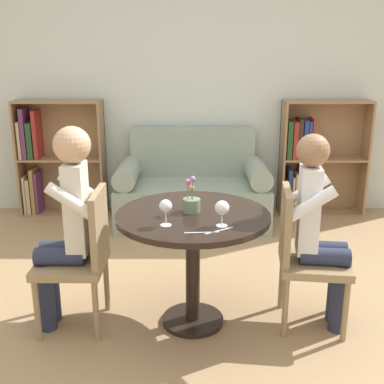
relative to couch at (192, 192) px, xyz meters
The scene contains 15 objects.
ground_plane 1.93m from the couch, 90.00° to the right, with size 16.00×16.00×0.00m, color tan.
back_wall 1.12m from the couch, 90.00° to the left, with size 5.20×0.05×2.70m.
round_table 1.93m from the couch, 90.00° to the right, with size 0.95×0.95×0.75m.
couch is the anchor object (origin of this frame).
bookshelf_left 1.54m from the couch, 169.48° to the left, with size 0.89×0.28×1.21m.
bookshelf_right 1.30m from the couch, 12.14° to the left, with size 0.89×0.28×1.21m.
chair_left 2.06m from the couch, 109.61° to the right, with size 0.42×0.42×0.90m.
chair_right 2.04m from the couch, 70.19° to the right, with size 0.47×0.47×0.90m.
person_left 2.12m from the couch, 111.80° to the right, with size 0.42×0.34×1.29m.
person_right 2.11m from the couch, 68.05° to the right, with size 0.44×0.37×1.24m.
wine_glass_left 2.20m from the couch, 94.13° to the right, with size 0.07×0.07×0.15m.
wine_glass_right 2.20m from the couch, 85.62° to the right, with size 0.08×0.08×0.15m.
flower_vase 1.95m from the couch, 90.25° to the right, with size 0.11×0.11×0.23m.
knife_left_setting 2.25m from the couch, 86.22° to the right, with size 0.16×0.11×0.00m.
fork_left_setting 2.27m from the couch, 88.77° to the right, with size 0.19×0.02×0.00m.
Camera 1 is at (-0.01, -2.77, 1.72)m, focal length 45.00 mm.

